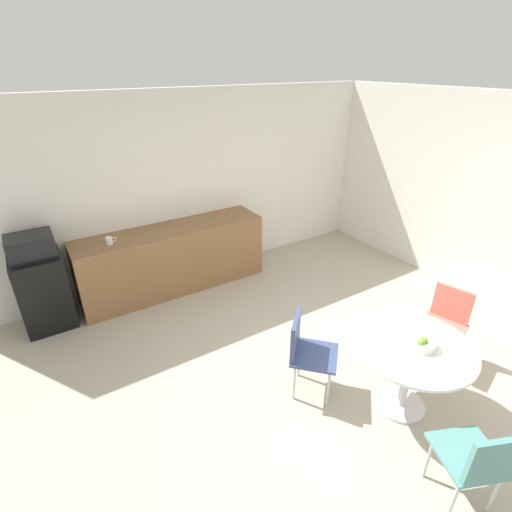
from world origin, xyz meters
TOP-DOWN VIEW (x-y plane):
  - ground_plane at (0.00, 0.00)m, footprint 6.00×6.00m
  - wall_back at (0.00, 3.00)m, footprint 6.00×0.10m
  - counter_block at (-0.45, 2.65)m, footprint 2.53×0.60m
  - mini_fridge at (-2.06, 2.65)m, footprint 0.54×0.54m
  - microwave at (-2.06, 2.65)m, footprint 0.48×0.38m
  - round_table at (0.53, -0.49)m, footprint 1.02×1.02m
  - chair_coral at (1.43, -0.24)m, footprint 0.52×0.52m
  - chair_navy at (-0.11, 0.18)m, footprint 0.59×0.59m
  - chair_teal at (0.17, -1.34)m, footprint 0.55×0.55m
  - fruit_bowl at (0.56, -0.54)m, footprint 0.22×0.22m
  - mug_white at (-1.24, 2.58)m, footprint 0.13×0.08m

SIDE VIEW (x-z plane):
  - ground_plane at x=0.00m, z-range 0.00..0.00m
  - counter_block at x=-0.45m, z-range 0.00..0.90m
  - mini_fridge at x=-2.06m, z-range 0.00..0.92m
  - chair_coral at x=1.43m, z-range 0.11..0.94m
  - chair_navy at x=-0.11m, z-range 0.11..0.94m
  - chair_teal at x=0.17m, z-range 0.11..0.94m
  - round_table at x=0.53m, z-range 0.22..0.94m
  - fruit_bowl at x=0.56m, z-range 0.71..0.82m
  - mug_white at x=-1.24m, z-range 0.90..1.00m
  - microwave at x=-2.06m, z-range 0.92..1.18m
  - wall_back at x=0.00m, z-range 0.00..2.60m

